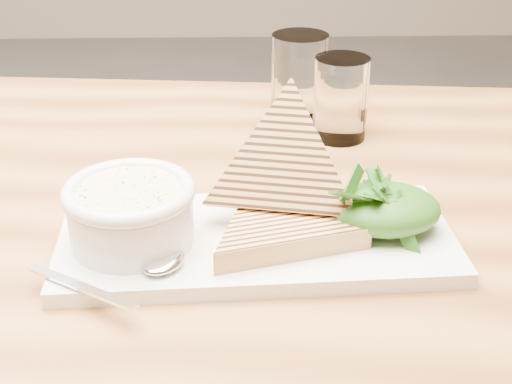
{
  "coord_description": "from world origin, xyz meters",
  "views": [
    {
      "loc": [
        0.2,
        -0.89,
        1.1
      ],
      "look_at": [
        0.21,
        -0.29,
        0.78
      ],
      "focal_mm": 50.0,
      "sensor_mm": 36.0,
      "label": 1
    }
  ],
  "objects_px": {
    "soup_bowl": "(131,220)",
    "glass_near": "(341,98)",
    "table_top": "(285,231)",
    "platter": "(256,240)",
    "glass_far": "(299,77)"
  },
  "relations": [
    {
      "from": "platter",
      "to": "soup_bowl",
      "type": "relative_size",
      "value": 3.27
    },
    {
      "from": "platter",
      "to": "soup_bowl",
      "type": "xyz_separation_m",
      "value": [
        -0.12,
        -0.01,
        0.03
      ]
    },
    {
      "from": "soup_bowl",
      "to": "glass_near",
      "type": "bearing_deg",
      "value": 50.05
    },
    {
      "from": "platter",
      "to": "table_top",
      "type": "bearing_deg",
      "value": 62.68
    },
    {
      "from": "platter",
      "to": "glass_near",
      "type": "distance_m",
      "value": 0.29
    },
    {
      "from": "platter",
      "to": "glass_far",
      "type": "relative_size",
      "value": 3.26
    },
    {
      "from": "soup_bowl",
      "to": "glass_far",
      "type": "relative_size",
      "value": 1.0
    },
    {
      "from": "table_top",
      "to": "platter",
      "type": "relative_size",
      "value": 3.27
    },
    {
      "from": "soup_bowl",
      "to": "glass_near",
      "type": "xyz_separation_m",
      "value": [
        0.23,
        0.27,
        0.01
      ]
    },
    {
      "from": "table_top",
      "to": "glass_near",
      "type": "relative_size",
      "value": 11.66
    },
    {
      "from": "table_top",
      "to": "soup_bowl",
      "type": "height_order",
      "value": "soup_bowl"
    },
    {
      "from": "soup_bowl",
      "to": "glass_far",
      "type": "height_order",
      "value": "glass_far"
    },
    {
      "from": "platter",
      "to": "glass_far",
      "type": "xyz_separation_m",
      "value": [
        0.07,
        0.33,
        0.05
      ]
    },
    {
      "from": "soup_bowl",
      "to": "glass_near",
      "type": "distance_m",
      "value": 0.36
    },
    {
      "from": "soup_bowl",
      "to": "platter",
      "type": "bearing_deg",
      "value": 5.11
    }
  ]
}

